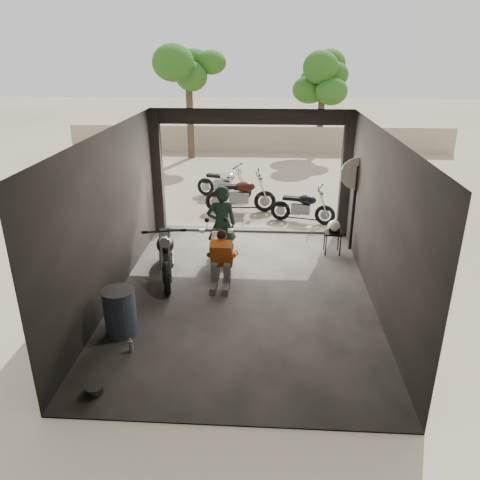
# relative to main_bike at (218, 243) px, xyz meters

# --- Properties ---
(ground) EXTENTS (80.00, 80.00, 0.00)m
(ground) POSITION_rel_main_bike_xyz_m (0.64, -1.34, -0.54)
(ground) COLOR #7A6D56
(ground) RESTS_ON ground
(garage) EXTENTS (7.00, 7.13, 3.20)m
(garage) POSITION_rel_main_bike_xyz_m (0.64, -0.79, 0.74)
(garage) COLOR #2D2B28
(garage) RESTS_ON ground
(boundary_wall) EXTENTS (18.00, 0.30, 1.20)m
(boundary_wall) POSITION_rel_main_bike_xyz_m (0.64, 12.66, 0.06)
(boundary_wall) COLOR gray
(boundary_wall) RESTS_ON ground
(tree_left) EXTENTS (2.20, 2.20, 5.60)m
(tree_left) POSITION_rel_main_bike_xyz_m (-2.36, 11.16, 3.45)
(tree_left) COLOR #382B1E
(tree_left) RESTS_ON ground
(tree_right) EXTENTS (2.20, 2.20, 5.00)m
(tree_right) POSITION_rel_main_bike_xyz_m (3.44, 12.66, 3.02)
(tree_right) COLOR #382B1E
(tree_right) RESTS_ON ground
(main_bike) EXTENTS (0.78, 1.66, 1.07)m
(main_bike) POSITION_rel_main_bike_xyz_m (0.00, 0.00, 0.00)
(main_bike) COLOR beige
(main_bike) RESTS_ON ground
(left_bike) EXTENTS (1.19, 2.04, 1.30)m
(left_bike) POSITION_rel_main_bike_xyz_m (-1.03, -0.65, 0.11)
(left_bike) COLOR black
(left_bike) RESTS_ON ground
(outside_bike_a) EXTENTS (1.79, 1.16, 1.12)m
(outside_bike_a) POSITION_rel_main_bike_xyz_m (-0.34, 5.18, 0.03)
(outside_bike_a) COLOR black
(outside_bike_a) RESTS_ON ground
(outside_bike_b) EXTENTS (1.87, 0.87, 1.23)m
(outside_bike_b) POSITION_rel_main_bike_xyz_m (0.29, 3.77, 0.08)
(outside_bike_b) COLOR #35140C
(outside_bike_b) RESTS_ON ground
(outside_bike_c) EXTENTS (1.70, 1.03, 1.07)m
(outside_bike_c) POSITION_rel_main_bike_xyz_m (2.07, 2.96, 0.00)
(outside_bike_c) COLOR black
(outside_bike_c) RESTS_ON ground
(rider) EXTENTS (0.75, 0.58, 1.81)m
(rider) POSITION_rel_main_bike_xyz_m (0.08, 0.20, 0.37)
(rider) COLOR black
(rider) RESTS_ON ground
(mechanic) EXTENTS (0.61, 0.82, 1.15)m
(mechanic) POSITION_rel_main_bike_xyz_m (0.18, -1.06, 0.04)
(mechanic) COLOR #B45218
(mechanic) RESTS_ON ground
(stool) EXTENTS (0.40, 0.40, 0.55)m
(stool) POSITION_rel_main_bike_xyz_m (2.64, 0.83, -0.06)
(stool) COLOR black
(stool) RESTS_ON ground
(helmet) EXTENTS (0.38, 0.39, 0.28)m
(helmet) POSITION_rel_main_bike_xyz_m (2.66, 0.84, 0.16)
(helmet) COLOR silver
(helmet) RESTS_ON stool
(oil_drum) EXTENTS (0.68, 0.68, 0.83)m
(oil_drum) POSITION_rel_main_bike_xyz_m (-1.36, -2.83, -0.12)
(oil_drum) COLOR #3C4B65
(oil_drum) RESTS_ON ground
(sign_post) EXTENTS (0.76, 0.08, 2.27)m
(sign_post) POSITION_rel_main_bike_xyz_m (3.12, 1.10, 0.98)
(sign_post) COLOR black
(sign_post) RESTS_ON ground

